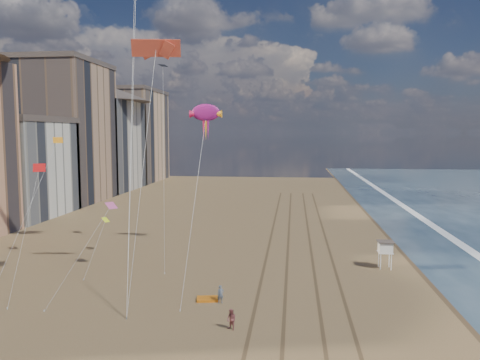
% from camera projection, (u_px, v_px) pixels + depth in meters
% --- Properties ---
extents(wet_sand, '(260.00, 260.00, 0.00)m').
position_uv_depth(wet_sand, '(430.00, 246.00, 59.08)').
color(wet_sand, '#42301E').
rests_on(wet_sand, ground).
extents(foam, '(260.00, 260.00, 0.00)m').
position_uv_depth(foam, '(464.00, 247.00, 58.60)').
color(foam, white).
rests_on(foam, ground).
extents(tracks, '(7.68, 120.00, 0.01)m').
position_uv_depth(tracks, '(299.00, 263.00, 51.08)').
color(tracks, brown).
rests_on(tracks, ground).
extents(buildings, '(34.72, 131.35, 29.00)m').
position_uv_depth(buildings, '(47.00, 136.00, 90.41)').
color(buildings, '#C6B284').
rests_on(buildings, ground).
extents(lifeguard_stand, '(1.62, 1.62, 2.93)m').
position_uv_depth(lifeguard_stand, '(385.00, 247.00, 48.92)').
color(lifeguard_stand, white).
rests_on(lifeguard_stand, ground).
extents(grounded_kite, '(2.09, 1.52, 0.22)m').
position_uv_depth(grounded_kite, '(208.00, 299.00, 39.82)').
color(grounded_kite, orange).
rests_on(grounded_kite, ground).
extents(show_kite, '(3.88, 9.96, 24.72)m').
position_uv_depth(show_kite, '(206.00, 113.00, 54.61)').
color(show_kite, '#9F1876').
rests_on(show_kite, ground).
extents(kite_flyer_a, '(0.66, 0.58, 1.52)m').
position_uv_depth(kite_flyer_a, '(221.00, 294.00, 39.09)').
color(kite_flyer_a, slate).
rests_on(kite_flyer_a, ground).
extents(kite_flyer_b, '(0.95, 0.91, 1.54)m').
position_uv_depth(kite_flyer_b, '(231.00, 320.00, 33.75)').
color(kite_flyer_b, '#8F494A').
rests_on(kite_flyer_b, ground).
extents(small_kites, '(11.39, 12.84, 18.18)m').
position_uv_depth(small_kites, '(92.00, 155.00, 48.42)').
color(small_kites, '#DF569C').
rests_on(small_kites, ground).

